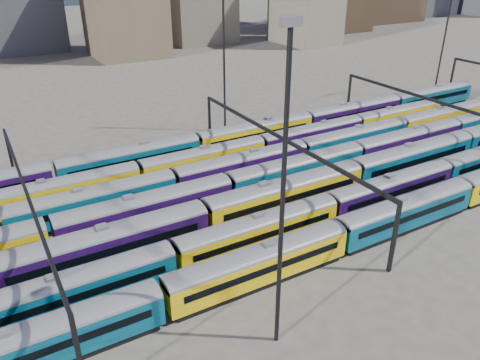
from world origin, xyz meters
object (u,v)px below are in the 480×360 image
rake_1 (331,206)px  rake_0 (406,209)px  mast_2 (283,191)px  rake_2 (204,215)px

rake_1 → rake_0: bearing=-36.1°
rake_1 → mast_2: size_ratio=4.56×
rake_1 → rake_2: size_ratio=0.89×
rake_0 → rake_2: 22.94m
rake_2 → mast_2: bearing=-96.0°
rake_0 → mast_2: 26.12m
rake_2 → rake_0: bearing=-25.8°
rake_0 → rake_2: size_ratio=0.75×
rake_0 → rake_1: bearing=143.9°
rake_1 → rake_2: rake_2 is taller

